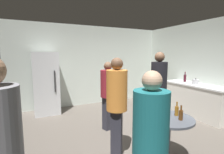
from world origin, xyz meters
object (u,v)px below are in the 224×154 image
kettle (195,82)px  beer_bottle_amber (177,111)px  refrigerator (46,83)px  beer_bottle_brown (181,115)px  person_in_black_shirt (159,86)px  person_in_teal_shirt (150,140)px  person_in_maroon_shirt (108,91)px  plastic_cup_white (154,111)px  foreground_table (168,124)px  person_in_orange_shirt (117,101)px  wine_bottle_on_counter (185,78)px

kettle → beer_bottle_amber: 2.42m
refrigerator → beer_bottle_brown: (1.63, -3.47, -0.08)m
kettle → person_in_black_shirt: 1.76m
beer_bottle_brown → person_in_black_shirt: (0.44, 1.02, 0.23)m
beer_bottle_brown → person_in_teal_shirt: 1.20m
person_in_maroon_shirt → plastic_cup_white: bearing=-5.0°
foreground_table → kettle: bearing=30.1°
foreground_table → person_in_orange_shirt: (-0.69, 0.44, 0.35)m
person_in_orange_shirt → person_in_teal_shirt: size_ratio=1.06×
person_in_orange_shirt → person_in_maroon_shirt: size_ratio=1.07×
beer_bottle_amber → person_in_teal_shirt: (-1.14, -0.75, 0.10)m
person_in_black_shirt → person_in_orange_shirt: bearing=-29.9°
beer_bottle_amber → person_in_orange_shirt: bearing=154.1°
kettle → wine_bottle_on_counter: 0.47m
refrigerator → person_in_maroon_shirt: (1.18, -1.79, 0.01)m
person_in_black_shirt → person_in_maroon_shirt: person_in_black_shirt is taller
refrigerator → beer_bottle_amber: (1.72, -3.30, -0.08)m
person_in_teal_shirt → kettle: bearing=-15.3°
beer_bottle_amber → person_in_maroon_shirt: size_ratio=0.15×
person_in_teal_shirt → refrigerator: bearing=50.3°
foreground_table → plastic_cup_white: 0.29m
wine_bottle_on_counter → refrigerator: bearing=158.1°
beer_bottle_brown → person_in_black_shirt: person_in_black_shirt is taller
foreground_table → plastic_cup_white: (-0.11, 0.21, 0.16)m
refrigerator → person_in_teal_shirt: size_ratio=1.14×
wine_bottle_on_counter → person_in_orange_shirt: (-3.04, -1.32, -0.03)m
refrigerator → foreground_table: refrigerator is taller
foreground_table → beer_bottle_amber: (0.19, 0.01, 0.19)m
beer_bottle_amber → plastic_cup_white: 0.37m
refrigerator → person_in_orange_shirt: refrigerator is taller
kettle → person_in_black_shirt: bearing=-165.6°
beer_bottle_amber → person_in_maroon_shirt: person_in_maroon_shirt is taller
foreground_table → beer_bottle_amber: bearing=3.6°
refrigerator → kettle: 4.28m
person_in_orange_shirt → kettle: bearing=52.4°
refrigerator → foreground_table: (1.53, -3.31, -0.27)m
beer_bottle_amber → person_in_teal_shirt: bearing=-146.4°
kettle → person_in_maroon_shirt: person_in_maroon_shirt is taller
wine_bottle_on_counter → foreground_table: bearing=-143.2°
foreground_table → person_in_black_shirt: 1.10m
beer_bottle_brown → refrigerator: bearing=115.2°
beer_bottle_amber → plastic_cup_white: bearing=146.7°
plastic_cup_white → person_in_teal_shirt: size_ratio=0.07×
refrigerator → beer_bottle_amber: bearing=-62.4°
wine_bottle_on_counter → foreground_table: wine_bottle_on_counter is taller
plastic_cup_white → person_in_black_shirt: 0.96m
wine_bottle_on_counter → beer_bottle_brown: size_ratio=1.35×
wine_bottle_on_counter → plastic_cup_white: 2.91m
person_in_black_shirt → beer_bottle_amber: bearing=18.9°
wine_bottle_on_counter → plastic_cup_white: bearing=-147.9°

